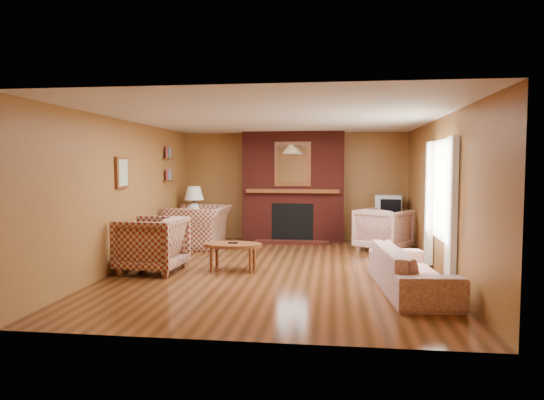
# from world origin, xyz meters

# --- Properties ---
(floor) EXTENTS (6.50, 6.50, 0.00)m
(floor) POSITION_xyz_m (0.00, 0.00, 0.00)
(floor) COLOR #40220D
(floor) RESTS_ON ground
(ceiling) EXTENTS (6.50, 6.50, 0.00)m
(ceiling) POSITION_xyz_m (0.00, 0.00, 2.40)
(ceiling) COLOR silver
(ceiling) RESTS_ON wall_back
(wall_back) EXTENTS (6.50, 0.00, 6.50)m
(wall_back) POSITION_xyz_m (0.00, 3.25, 1.20)
(wall_back) COLOR #915E2C
(wall_back) RESTS_ON floor
(wall_front) EXTENTS (6.50, 0.00, 6.50)m
(wall_front) POSITION_xyz_m (0.00, -3.25, 1.20)
(wall_front) COLOR #915E2C
(wall_front) RESTS_ON floor
(wall_left) EXTENTS (0.00, 6.50, 6.50)m
(wall_left) POSITION_xyz_m (-2.50, 0.00, 1.20)
(wall_left) COLOR #915E2C
(wall_left) RESTS_ON floor
(wall_right) EXTENTS (0.00, 6.50, 6.50)m
(wall_right) POSITION_xyz_m (2.50, 0.00, 1.20)
(wall_right) COLOR #915E2C
(wall_right) RESTS_ON floor
(fireplace) EXTENTS (2.20, 0.82, 2.40)m
(fireplace) POSITION_xyz_m (0.00, 2.98, 1.18)
(fireplace) COLOR #4C1610
(fireplace) RESTS_ON floor
(window_right) EXTENTS (0.10, 1.85, 2.00)m
(window_right) POSITION_xyz_m (2.45, -0.20, 1.13)
(window_right) COLOR beige
(window_right) RESTS_ON wall_right
(bookshelf) EXTENTS (0.09, 0.55, 0.71)m
(bookshelf) POSITION_xyz_m (-2.44, 1.90, 1.67)
(bookshelf) COLOR brown
(bookshelf) RESTS_ON wall_left
(botanical_print) EXTENTS (0.05, 0.40, 0.50)m
(botanical_print) POSITION_xyz_m (-2.47, -0.30, 1.55)
(botanical_print) COLOR brown
(botanical_print) RESTS_ON wall_left
(pendant_light) EXTENTS (0.36, 0.36, 0.48)m
(pendant_light) POSITION_xyz_m (0.00, 2.30, 2.00)
(pendant_light) COLOR black
(pendant_light) RESTS_ON ceiling
(plaid_loveseat) EXTENTS (1.13, 1.29, 0.84)m
(plaid_loveseat) POSITION_xyz_m (-1.85, 1.93, 0.42)
(plaid_loveseat) COLOR maroon
(plaid_loveseat) RESTS_ON floor
(plaid_armchair) EXTENTS (1.01, 0.98, 0.86)m
(plaid_armchair) POSITION_xyz_m (-1.95, -0.43, 0.43)
(plaid_armchair) COLOR maroon
(plaid_armchair) RESTS_ON floor
(floral_sofa) EXTENTS (0.97, 2.07, 0.59)m
(floral_sofa) POSITION_xyz_m (1.90, -1.19, 0.29)
(floral_sofa) COLOR beige
(floral_sofa) RESTS_ON floor
(floral_armchair) EXTENTS (1.25, 1.26, 0.83)m
(floral_armchair) POSITION_xyz_m (1.86, 1.95, 0.42)
(floral_armchair) COLOR beige
(floral_armchair) RESTS_ON floor
(coffee_table) EXTENTS (0.92, 0.57, 0.46)m
(coffee_table) POSITION_xyz_m (-0.69, -0.21, 0.38)
(coffee_table) COLOR brown
(coffee_table) RESTS_ON floor
(side_table) EXTENTS (0.42, 0.42, 0.54)m
(side_table) POSITION_xyz_m (-2.10, 2.45, 0.27)
(side_table) COLOR brown
(side_table) RESTS_ON floor
(table_lamp) EXTENTS (0.41, 0.41, 0.68)m
(table_lamp) POSITION_xyz_m (-2.10, 2.45, 0.92)
(table_lamp) COLOR white
(table_lamp) RESTS_ON side_table
(tv_stand) EXTENTS (0.54, 0.50, 0.55)m
(tv_stand) POSITION_xyz_m (2.05, 2.80, 0.28)
(tv_stand) COLOR black
(tv_stand) RESTS_ON floor
(crt_tv) EXTENTS (0.62, 0.62, 0.50)m
(crt_tv) POSITION_xyz_m (2.05, 2.79, 0.80)
(crt_tv) COLOR #AAACB1
(crt_tv) RESTS_ON tv_stand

